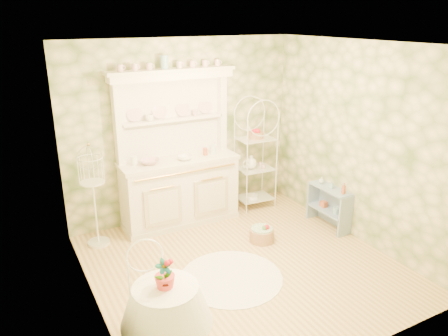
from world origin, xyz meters
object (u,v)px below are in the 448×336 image
side_shelf (329,206)px  floor_basket (262,234)px  bakers_rack (255,156)px  cafe_chair (153,296)px  birdcage_stand (94,198)px  round_table (167,321)px  kitchen_dresser (178,150)px

side_shelf → floor_basket: (-1.12, 0.08, -0.22)m
bakers_rack → cafe_chair: bakers_rack is taller
bakers_rack → birdcage_stand: size_ratio=1.27×
side_shelf → round_table: round_table is taller
side_shelf → birdcage_stand: 3.35m
kitchen_dresser → bakers_rack: (1.30, -0.04, -0.28)m
kitchen_dresser → side_shelf: size_ratio=3.06×
side_shelf → floor_basket: bearing=169.3°
kitchen_dresser → floor_basket: kitchen_dresser is taller
bakers_rack → cafe_chair: bearing=-135.0°
side_shelf → floor_basket: size_ratio=2.33×
cafe_chair → floor_basket: 2.35m
kitchen_dresser → round_table: bearing=-115.5°
kitchen_dresser → cafe_chair: (-1.24, -2.28, -0.64)m
bakers_rack → kitchen_dresser: bearing=-178.1°
floor_basket → kitchen_dresser: bearing=124.5°
round_table → floor_basket: size_ratio=2.22×
kitchen_dresser → side_shelf: kitchen_dresser is taller
bakers_rack → birdcage_stand: bakers_rack is taller
round_table → side_shelf: bearing=23.0°
kitchen_dresser → floor_basket: (0.76, -1.10, -1.04)m
bakers_rack → side_shelf: (0.58, -1.14, -0.55)m
round_table → cafe_chair: cafe_chair is taller
floor_basket → birdcage_stand: bearing=153.8°
bakers_rack → side_shelf: size_ratio=2.31×
kitchen_dresser → bakers_rack: bearing=-1.7°
round_table → cafe_chair: 0.26m
round_table → birdcage_stand: 2.41m
bakers_rack → floor_basket: size_ratio=5.40×
side_shelf → floor_basket: side_shelf is taller
birdcage_stand → round_table: bearing=-87.8°
bakers_rack → side_shelf: 1.39m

